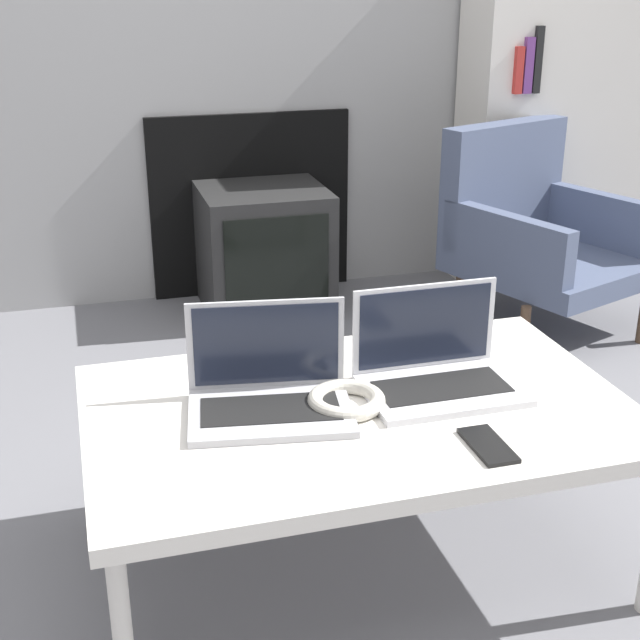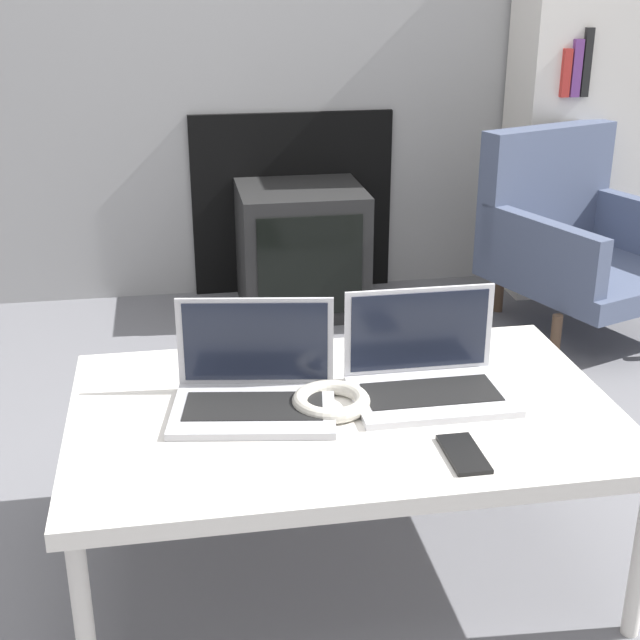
{
  "view_description": "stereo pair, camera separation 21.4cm",
  "coord_description": "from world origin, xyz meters",
  "px_view_note": "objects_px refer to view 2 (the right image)",
  "views": [
    {
      "loc": [
        -0.55,
        -1.5,
        1.28
      ],
      "look_at": [
        0.0,
        0.41,
        0.48
      ],
      "focal_mm": 50.0,
      "sensor_mm": 36.0,
      "label": 1
    },
    {
      "loc": [
        -0.34,
        -1.55,
        1.28
      ],
      "look_at": [
        0.0,
        0.41,
        0.48
      ],
      "focal_mm": 50.0,
      "sensor_mm": 36.0,
      "label": 2
    }
  ],
  "objects_px": {
    "phone": "(464,454)",
    "armchair": "(574,234)",
    "laptop_left": "(254,385)",
    "headphones": "(331,401)",
    "laptop_right": "(427,372)",
    "tv": "(301,249)"
  },
  "relations": [
    {
      "from": "phone",
      "to": "armchair",
      "type": "relative_size",
      "value": 0.18
    },
    {
      "from": "laptop_left",
      "to": "headphones",
      "type": "relative_size",
      "value": 2.23
    },
    {
      "from": "headphones",
      "to": "phone",
      "type": "bearing_deg",
      "value": -47.81
    },
    {
      "from": "laptop_left",
      "to": "armchair",
      "type": "height_order",
      "value": "armchair"
    },
    {
      "from": "armchair",
      "to": "laptop_right",
      "type": "bearing_deg",
      "value": -147.05
    },
    {
      "from": "laptop_left",
      "to": "laptop_right",
      "type": "bearing_deg",
      "value": 9.04
    },
    {
      "from": "phone",
      "to": "tv",
      "type": "bearing_deg",
      "value": 90.93
    },
    {
      "from": "laptop_left",
      "to": "laptop_right",
      "type": "distance_m",
      "value": 0.38
    },
    {
      "from": "armchair",
      "to": "phone",
      "type": "bearing_deg",
      "value": -141.84
    },
    {
      "from": "tv",
      "to": "phone",
      "type": "bearing_deg",
      "value": -89.07
    },
    {
      "from": "headphones",
      "to": "armchair",
      "type": "distance_m",
      "value": 1.73
    },
    {
      "from": "headphones",
      "to": "laptop_right",
      "type": "bearing_deg",
      "value": 11.38
    },
    {
      "from": "tv",
      "to": "laptop_left",
      "type": "bearing_deg",
      "value": -102.1
    },
    {
      "from": "laptop_left",
      "to": "phone",
      "type": "bearing_deg",
      "value": -28.07
    },
    {
      "from": "laptop_right",
      "to": "phone",
      "type": "relative_size",
      "value": 2.32
    },
    {
      "from": "tv",
      "to": "armchair",
      "type": "bearing_deg",
      "value": -19.83
    },
    {
      "from": "laptop_right",
      "to": "headphones",
      "type": "bearing_deg",
      "value": -168.4
    },
    {
      "from": "laptop_right",
      "to": "phone",
      "type": "bearing_deg",
      "value": -91.1
    },
    {
      "from": "headphones",
      "to": "armchair",
      "type": "relative_size",
      "value": 0.21
    },
    {
      "from": "laptop_right",
      "to": "armchair",
      "type": "bearing_deg",
      "value": 53.63
    },
    {
      "from": "phone",
      "to": "laptop_right",
      "type": "bearing_deg",
      "value": 88.68
    },
    {
      "from": "laptop_left",
      "to": "tv",
      "type": "bearing_deg",
      "value": 86.87
    }
  ]
}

